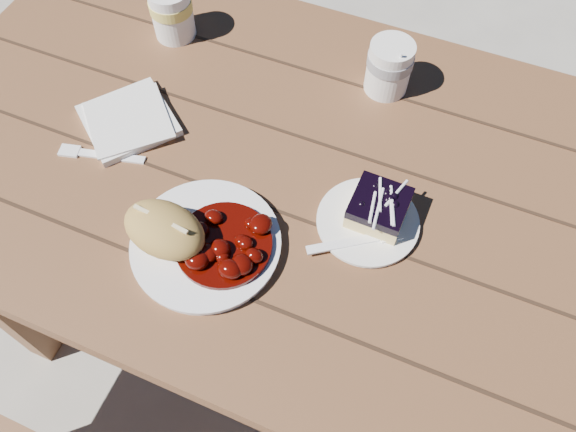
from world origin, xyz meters
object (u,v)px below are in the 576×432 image
at_px(main_plate, 206,245).
at_px(second_cup, 172,13).
at_px(picnic_table, 426,269).
at_px(coffee_cup, 389,67).
at_px(bread_roll, 164,230).
at_px(dessert_plate, 368,222).
at_px(blueberry_cake, 379,207).

distance_m(main_plate, second_cup, 0.51).
xyz_separation_m(picnic_table, coffee_cup, (-0.19, 0.26, 0.21)).
relative_size(main_plate, bread_roll, 1.71).
height_order(dessert_plate, second_cup, second_cup).
bearing_deg(main_plate, bread_roll, -160.02).
height_order(main_plate, dessert_plate, main_plate).
relative_size(dessert_plate, second_cup, 1.58).
bearing_deg(dessert_plate, blueberry_cake, 56.31).
height_order(blueberry_cake, coffee_cup, coffee_cup).
relative_size(bread_roll, blueberry_cake, 1.53).
relative_size(blueberry_cake, coffee_cup, 0.86).
distance_m(bread_roll, dessert_plate, 0.32).
xyz_separation_m(bread_roll, second_cup, (-0.23, 0.44, 0.00)).
xyz_separation_m(bread_roll, coffee_cup, (0.21, 0.46, 0.00)).
bearing_deg(dessert_plate, bread_roll, -149.98).
bearing_deg(blueberry_cake, main_plate, -145.17).
bearing_deg(second_cup, main_plate, -55.86).
distance_m(picnic_table, main_plate, 0.43).
bearing_deg(blueberry_cake, second_cup, 154.10).
xyz_separation_m(dessert_plate, blueberry_cake, (0.01, 0.01, 0.03)).
bearing_deg(second_cup, dessert_plate, -28.76).
relative_size(dessert_plate, blueberry_cake, 1.82).
relative_size(main_plate, dessert_plate, 1.44).
bearing_deg(blueberry_cake, picnic_table, 16.34).
xyz_separation_m(picnic_table, blueberry_cake, (-0.11, -0.03, 0.20)).
distance_m(picnic_table, second_cup, 0.70).
distance_m(picnic_table, bread_roll, 0.50).
relative_size(picnic_table, second_cup, 19.55).
bearing_deg(dessert_plate, main_plate, -147.76).
distance_m(picnic_table, coffee_cup, 0.38).
relative_size(blueberry_cake, second_cup, 0.86).
bearing_deg(bread_roll, second_cup, 117.55).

